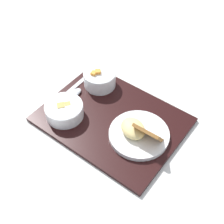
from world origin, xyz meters
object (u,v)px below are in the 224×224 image
Objects in this scene: plate_main at (138,133)px; knife at (61,98)px; bowl_salad at (100,78)px; bowl_soup at (64,110)px; spoon at (70,98)px.

knife is (-0.29, 0.01, -0.01)m from plate_main.
bowl_soup is at bearing -97.60° from bowl_salad.
knife is 1.19× the size of spoon.
bowl_salad is 0.61× the size of plate_main.
bowl_salad is 0.26m from plate_main.
plate_main reaches higher than spoon.
knife is at bearing -121.79° from bowl_salad.
knife is at bearing 177.93° from plate_main.
bowl_soup is at bearing -151.95° from spoon.
spoon is at bearing 173.99° from plate_main.
plate_main is (0.22, -0.14, -0.02)m from bowl_salad.
bowl_soup is at bearing -126.69° from knife.
bowl_salad reaches higher than bowl_soup.
bowl_salad is 0.15m from knife.
bowl_soup is 0.08m from spoon.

